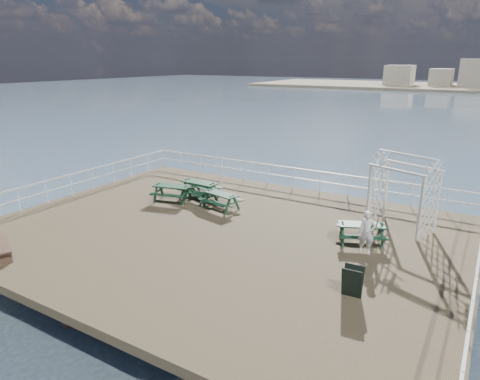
% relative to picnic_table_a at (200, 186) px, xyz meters
% --- Properties ---
extents(ground, '(18.00, 14.00, 0.30)m').
position_rel_picnic_table_a_xyz_m(ground, '(3.23, -3.02, -0.72)').
color(ground, brown).
rests_on(ground, ground).
extents(railing, '(17.77, 13.76, 1.10)m').
position_rel_picnic_table_a_xyz_m(railing, '(3.16, -0.45, 0.30)').
color(railing, white).
rests_on(railing, ground).
extents(picnic_table_a, '(1.90, 1.56, 0.89)m').
position_rel_picnic_table_a_xyz_m(picnic_table_a, '(0.00, 0.00, 0.00)').
color(picnic_table_a, '#12321C').
rests_on(picnic_table_a, ground).
extents(picnic_table_b, '(2.01, 1.82, 0.80)m').
position_rel_picnic_table_a_xyz_m(picnic_table_b, '(0.16, -0.16, -0.06)').
color(picnic_table_b, '#12321C').
rests_on(picnic_table_b, ground).
extents(picnic_table_c, '(2.06, 1.90, 0.81)m').
position_rel_picnic_table_a_xyz_m(picnic_table_c, '(8.28, -1.31, -0.05)').
color(picnic_table_c, '#12321C').
rests_on(picnic_table_c, ground).
extents(picnic_table_d, '(2.04, 1.79, 0.85)m').
position_rel_picnic_table_a_xyz_m(picnic_table_d, '(-0.82, -1.08, -0.03)').
color(picnic_table_d, '#12321C').
rests_on(picnic_table_d, ground).
extents(picnic_table_e, '(1.89, 1.65, 0.80)m').
position_rel_picnic_table_a_xyz_m(picnic_table_e, '(1.77, -0.80, -0.06)').
color(picnic_table_e, '#12321C').
rests_on(picnic_table_e, ground).
extents(flat_bench_far, '(1.70, 1.05, 0.48)m').
position_rel_picnic_table_a_xyz_m(flat_bench_far, '(-1.83, -8.82, -0.21)').
color(flat_bench_far, brown).
rests_on(flat_bench_far, ground).
extents(trellis_arbor, '(2.73, 2.06, 3.02)m').
position_rel_picnic_table_a_xyz_m(trellis_arbor, '(9.19, 0.90, 0.77)').
color(trellis_arbor, white).
rests_on(trellis_arbor, ground).
extents(sandwich_board, '(0.59, 0.45, 0.93)m').
position_rel_picnic_table_a_xyz_m(sandwich_board, '(9.12, -5.21, -0.12)').
color(sandwich_board, black).
rests_on(sandwich_board, ground).
extents(person, '(0.63, 0.48, 1.53)m').
position_rel_picnic_table_a_xyz_m(person, '(8.67, -2.16, 0.20)').
color(person, white).
rests_on(person, ground).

